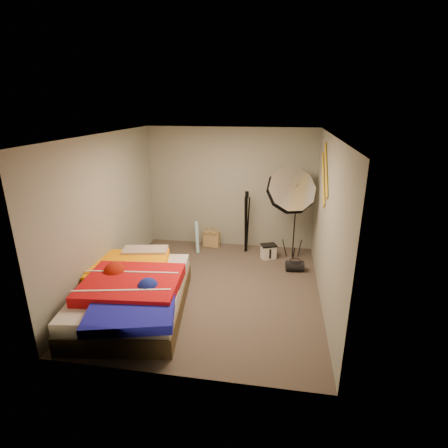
% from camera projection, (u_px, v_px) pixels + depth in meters
% --- Properties ---
extents(floor, '(4.00, 4.00, 0.00)m').
position_uv_depth(floor, '(212.00, 289.00, 5.84)').
color(floor, '#52463F').
rests_on(floor, ground).
extents(ceiling, '(4.00, 4.00, 0.00)m').
position_uv_depth(ceiling, '(210.00, 135.00, 5.02)').
color(ceiling, silver).
rests_on(ceiling, wall_back).
extents(wall_back, '(3.50, 0.00, 3.50)m').
position_uv_depth(wall_back, '(230.00, 189.00, 7.29)').
color(wall_back, gray).
rests_on(wall_back, floor).
extents(wall_front, '(3.50, 0.00, 3.50)m').
position_uv_depth(wall_front, '(173.00, 278.00, 3.56)').
color(wall_front, gray).
rests_on(wall_front, floor).
extents(wall_left, '(0.00, 4.00, 4.00)m').
position_uv_depth(wall_left, '(106.00, 213.00, 5.70)').
color(wall_left, gray).
rests_on(wall_left, floor).
extents(wall_right, '(0.00, 4.00, 4.00)m').
position_uv_depth(wall_right, '(327.00, 224.00, 5.16)').
color(wall_right, gray).
rests_on(wall_right, floor).
extents(tote_bag, '(0.38, 0.22, 0.36)m').
position_uv_depth(tote_bag, '(211.00, 239.00, 7.50)').
color(tote_bag, tan).
rests_on(tote_bag, floor).
extents(wrapping_roll, '(0.14, 0.20, 0.66)m').
position_uv_depth(wrapping_roll, '(197.00, 237.00, 7.18)').
color(wrapping_roll, '#52B4CB').
rests_on(wrapping_roll, floor).
extents(camera_case, '(0.33, 0.28, 0.27)m').
position_uv_depth(camera_case, '(268.00, 252.00, 6.95)').
color(camera_case, silver).
rests_on(camera_case, floor).
extents(duffel_bag, '(0.34, 0.23, 0.20)m').
position_uv_depth(duffel_bag, '(295.00, 266.00, 6.43)').
color(duffel_bag, black).
rests_on(duffel_bag, floor).
extents(wall_stripe_upper, '(0.02, 0.91, 0.78)m').
position_uv_depth(wall_stripe_upper, '(326.00, 170.00, 5.49)').
color(wall_stripe_upper, gold).
rests_on(wall_stripe_upper, wall_right).
extents(wall_stripe_lower, '(0.02, 0.91, 0.78)m').
position_uv_depth(wall_stripe_lower, '(323.00, 179.00, 5.79)').
color(wall_stripe_lower, gold).
rests_on(wall_stripe_lower, wall_right).
extents(bed, '(1.84, 2.44, 0.62)m').
position_uv_depth(bed, '(133.00, 292.00, 5.12)').
color(bed, '#4E3E26').
rests_on(bed, floor).
extents(photo_umbrella, '(1.06, 0.84, 1.94)m').
position_uv_depth(photo_umbrella, '(290.00, 191.00, 6.47)').
color(photo_umbrella, black).
rests_on(photo_umbrella, floor).
extents(camera_tripod, '(0.08, 0.08, 1.29)m').
position_uv_depth(camera_tripod, '(246.00, 218.00, 7.08)').
color(camera_tripod, black).
rests_on(camera_tripod, floor).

